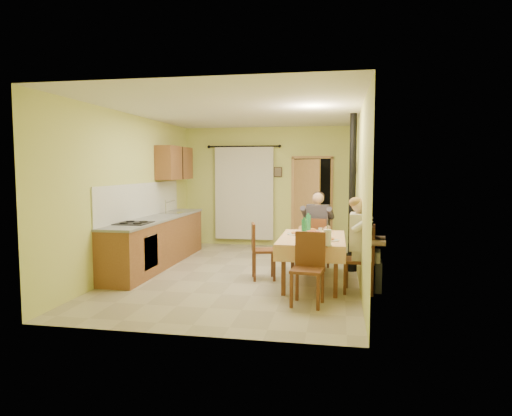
% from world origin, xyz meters
% --- Properties ---
extents(floor, '(4.00, 6.00, 0.01)m').
position_xyz_m(floor, '(0.00, 0.00, 0.00)').
color(floor, tan).
rests_on(floor, ground).
extents(room_shell, '(4.04, 6.04, 2.82)m').
position_xyz_m(room_shell, '(0.00, 0.00, 1.82)').
color(room_shell, '#D3D86F').
rests_on(room_shell, ground).
extents(kitchen_run, '(0.64, 3.64, 1.56)m').
position_xyz_m(kitchen_run, '(-1.71, 0.40, 0.48)').
color(kitchen_run, brown).
rests_on(kitchen_run, ground).
extents(upper_cabinets, '(0.35, 1.40, 0.70)m').
position_xyz_m(upper_cabinets, '(-1.82, 1.70, 1.95)').
color(upper_cabinets, brown).
rests_on(upper_cabinets, room_shell).
extents(curtain, '(1.70, 0.07, 2.22)m').
position_xyz_m(curtain, '(-0.55, 2.90, 1.26)').
color(curtain, black).
rests_on(curtain, ground).
extents(doorway, '(0.96, 0.60, 2.15)m').
position_xyz_m(doorway, '(1.00, 2.84, 1.05)').
color(doorway, black).
rests_on(doorway, ground).
extents(dining_table, '(1.03, 1.70, 0.76)m').
position_xyz_m(dining_table, '(1.26, -0.51, 0.38)').
color(dining_table, '#E5AD7A').
rests_on(dining_table, ground).
extents(tableware, '(0.83, 1.61, 0.33)m').
position_xyz_m(tableware, '(1.28, -0.61, 0.83)').
color(tableware, white).
rests_on(tableware, dining_table).
extents(chair_far, '(0.45, 0.45, 0.95)m').
position_xyz_m(chair_far, '(1.29, 0.60, 0.29)').
color(chair_far, brown).
rests_on(chair_far, ground).
extents(chair_near, '(0.46, 0.46, 0.97)m').
position_xyz_m(chair_near, '(1.27, -1.63, 0.29)').
color(chair_near, brown).
rests_on(chair_near, ground).
extents(chair_right, '(0.48, 0.48, 1.01)m').
position_xyz_m(chair_right, '(2.00, -0.85, 0.29)').
color(chair_right, brown).
rests_on(chair_right, ground).
extents(chair_left, '(0.47, 0.47, 0.94)m').
position_xyz_m(chair_left, '(0.44, -0.32, 0.29)').
color(chair_left, brown).
rests_on(chair_left, ground).
extents(man_far, '(0.62, 0.53, 1.39)m').
position_xyz_m(man_far, '(1.30, 0.62, 0.88)').
color(man_far, '#38333D').
rests_on(man_far, chair_far).
extents(man_right, '(0.49, 0.60, 1.39)m').
position_xyz_m(man_right, '(1.98, -0.85, 0.88)').
color(man_right, beige).
rests_on(man_right, chair_right).
extents(stove_flue, '(0.24, 0.24, 2.80)m').
position_xyz_m(stove_flue, '(1.90, 0.60, 1.02)').
color(stove_flue, black).
rests_on(stove_flue, ground).
extents(picture_back, '(0.19, 0.03, 0.23)m').
position_xyz_m(picture_back, '(0.25, 2.97, 1.75)').
color(picture_back, black).
rests_on(picture_back, room_shell).
extents(picture_right, '(0.03, 0.31, 0.21)m').
position_xyz_m(picture_right, '(1.97, 1.20, 1.85)').
color(picture_right, brown).
rests_on(picture_right, room_shell).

